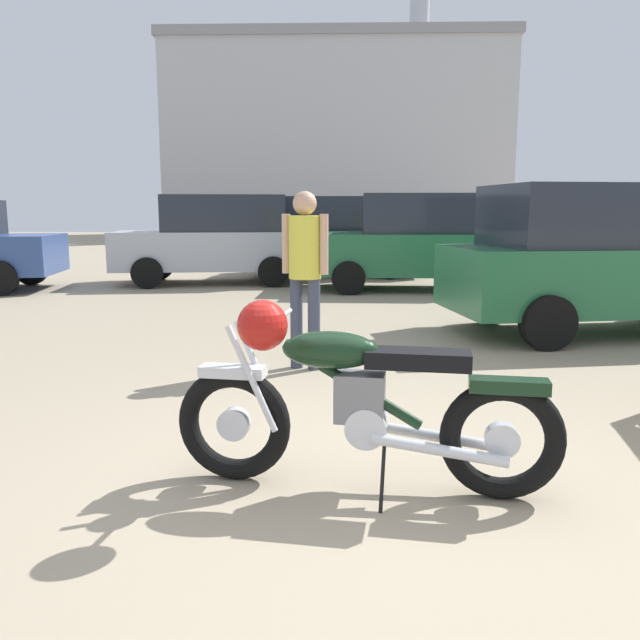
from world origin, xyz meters
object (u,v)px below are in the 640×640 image
Objects in this scene: red_hatchback_near at (217,238)px; pale_sedan_back at (418,241)px; white_estate_far at (606,258)px; dark_sedan_left at (334,235)px; vintage_motorcycle at (353,401)px; bystander at (305,261)px.

red_hatchback_near is 1.04× the size of pale_sedan_back.
white_estate_far is at bearing 113.17° from pale_sedan_back.
red_hatchback_near and white_estate_far have the same top height.
white_estate_far is (1.73, -4.32, 0.00)m from pale_sedan_back.
dark_sedan_left is (-1.59, 2.72, 0.00)m from pale_sedan_back.
dark_sedan_left is (2.37, 1.73, 0.00)m from red_hatchback_near.
vintage_motorcycle is 0.50× the size of white_estate_far.
red_hatchback_near is at bearing -140.22° from dark_sedan_left.
white_estate_far is at bearing 129.51° from red_hatchback_near.
bystander reaches higher than vintage_motorcycle.
pale_sedan_back is at bearing 158.45° from red_hatchback_near.
dark_sedan_left is 7.79m from white_estate_far.
bystander is at bearing -161.32° from white_estate_far.
vintage_motorcycle is at bearing 97.09° from red_hatchback_near.
vintage_motorcycle is 0.53× the size of pale_sedan_back.
pale_sedan_back is at bearing -55.95° from dark_sedan_left.
bystander is 0.40× the size of white_estate_far.
dark_sedan_left is at bearing -80.66° from vintage_motorcycle.
bystander is 6.46m from pale_sedan_back.
bystander is at bearing -87.56° from dark_sedan_left.
pale_sedan_back is 0.96× the size of white_estate_far.
bystander is 3.99m from white_estate_far.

